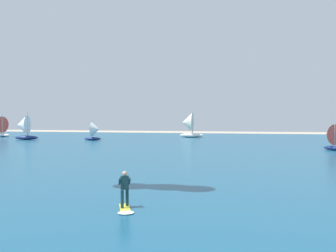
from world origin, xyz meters
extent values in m
cube|color=navy|center=(0.00, 49.45, 0.05)|extent=(160.00, 90.00, 0.10)
cube|color=yellow|center=(-2.23, 15.28, 0.12)|extent=(0.93, 1.46, 0.05)
cylinder|color=#143338|center=(-2.27, 15.07, 0.55)|extent=(0.14, 0.14, 0.80)
cylinder|color=#143338|center=(-2.18, 15.49, 0.55)|extent=(0.14, 0.14, 0.80)
cube|color=#143338|center=(-2.23, 15.28, 1.25)|extent=(0.42, 0.34, 0.60)
sphere|color=tan|center=(-2.23, 15.28, 1.66)|extent=(0.22, 0.22, 0.22)
cylinder|color=#143338|center=(-2.46, 15.27, 1.30)|extent=(0.27, 0.50, 0.39)
cylinder|color=#143338|center=(-2.05, 15.44, 1.30)|extent=(0.27, 0.50, 0.39)
ellipsoid|color=white|center=(-1.87, 14.40, 0.14)|extent=(0.87, 0.82, 0.08)
ellipsoid|color=navy|center=(-36.08, 59.99, 0.49)|extent=(4.42, 2.33, 0.79)
cylinder|color=silver|center=(-35.89, 60.03, 2.99)|extent=(0.13, 0.13, 4.20)
cone|color=white|center=(-36.79, 59.83, 2.78)|extent=(2.57, 3.85, 3.53)
ellipsoid|color=white|center=(-46.85, 67.73, 0.48)|extent=(4.21, 2.13, 0.75)
cylinder|color=silver|center=(-46.67, 67.69, 2.86)|extent=(0.13, 0.13, 4.02)
ellipsoid|color=white|center=(-7.78, 73.78, 0.55)|extent=(4.79, 1.70, 0.90)
cylinder|color=silver|center=(-7.55, 73.78, 3.38)|extent=(0.15, 0.15, 4.77)
cone|color=silver|center=(-8.60, 73.77, 3.14)|extent=(2.14, 4.03, 4.01)
ellipsoid|color=navy|center=(13.66, 48.31, 0.39)|extent=(2.61, 3.10, 0.57)
cylinder|color=silver|center=(13.74, 48.19, 2.20)|extent=(0.10, 0.10, 3.05)
cone|color=#D84C3F|center=(13.36, 48.74, 2.05)|extent=(2.87, 2.56, 2.57)
ellipsoid|color=navy|center=(-23.59, 60.87, 0.39)|extent=(3.17, 1.38, 0.58)
cylinder|color=silver|center=(-23.74, 60.86, 2.21)|extent=(0.10, 0.10, 3.07)
cone|color=white|center=(-23.07, 60.93, 2.06)|extent=(1.61, 2.71, 2.58)
camera|label=1|loc=(3.08, -0.42, 4.17)|focal=39.55mm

